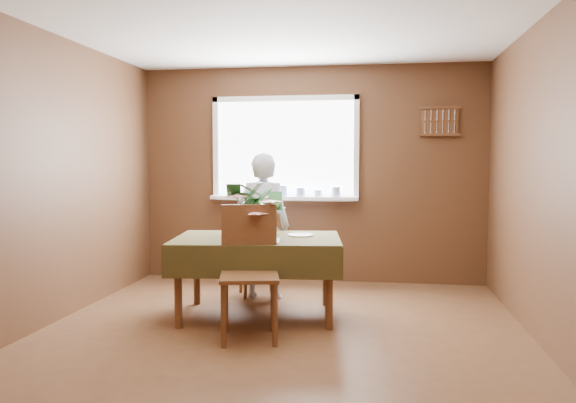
% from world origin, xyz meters
% --- Properties ---
extents(floor, '(4.50, 4.50, 0.00)m').
position_xyz_m(floor, '(0.00, 0.00, 0.00)').
color(floor, '#52311C').
rests_on(floor, ground).
extents(ceiling, '(4.50, 4.50, 0.00)m').
position_xyz_m(ceiling, '(0.00, 0.00, 2.50)').
color(ceiling, white).
rests_on(ceiling, wall_back).
extents(wall_back, '(4.00, 0.00, 4.00)m').
position_xyz_m(wall_back, '(0.00, 2.25, 1.25)').
color(wall_back, brown).
rests_on(wall_back, floor).
extents(wall_front, '(4.00, 0.00, 4.00)m').
position_xyz_m(wall_front, '(0.00, -2.25, 1.25)').
color(wall_front, brown).
rests_on(wall_front, floor).
extents(wall_left, '(0.00, 4.50, 4.50)m').
position_xyz_m(wall_left, '(-2.00, 0.00, 1.25)').
color(wall_left, brown).
rests_on(wall_left, floor).
extents(wall_right, '(0.00, 4.50, 4.50)m').
position_xyz_m(wall_right, '(2.00, 0.00, 1.25)').
color(wall_right, brown).
rests_on(wall_right, floor).
extents(window_assembly, '(1.72, 0.20, 1.22)m').
position_xyz_m(window_assembly, '(-0.30, 2.19, 1.34)').
color(window_assembly, white).
rests_on(window_assembly, wall_back).
extents(spoon_rack, '(0.44, 0.05, 0.33)m').
position_xyz_m(spoon_rack, '(1.45, 2.22, 1.85)').
color(spoon_rack, brown).
rests_on(spoon_rack, wall_back).
extents(dining_table, '(1.59, 1.18, 0.73)m').
position_xyz_m(dining_table, '(-0.29, 0.64, 0.63)').
color(dining_table, brown).
rests_on(dining_table, floor).
extents(chair_far, '(0.50, 0.51, 0.91)m').
position_xyz_m(chair_far, '(-0.42, 1.34, 0.50)').
color(chair_far, brown).
rests_on(chair_far, floor).
extents(chair_near, '(0.54, 0.54, 1.05)m').
position_xyz_m(chair_near, '(-0.24, 0.06, 0.56)').
color(chair_near, brown).
rests_on(chair_near, floor).
extents(seated_woman, '(0.56, 0.39, 1.49)m').
position_xyz_m(seated_woman, '(-0.38, 1.32, 0.74)').
color(seated_woman, white).
rests_on(seated_woman, floor).
extents(flower_bouquet, '(0.52, 0.52, 0.45)m').
position_xyz_m(flower_bouquet, '(-0.25, 0.44, 1.01)').
color(flower_bouquet, white).
rests_on(flower_bouquet, dining_table).
extents(side_plate, '(0.28, 0.28, 0.01)m').
position_xyz_m(side_plate, '(0.08, 0.79, 0.73)').
color(side_plate, white).
rests_on(side_plate, dining_table).
extents(table_knife, '(0.03, 0.23, 0.00)m').
position_xyz_m(table_knife, '(-0.16, 0.41, 0.73)').
color(table_knife, silver).
rests_on(table_knife, dining_table).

